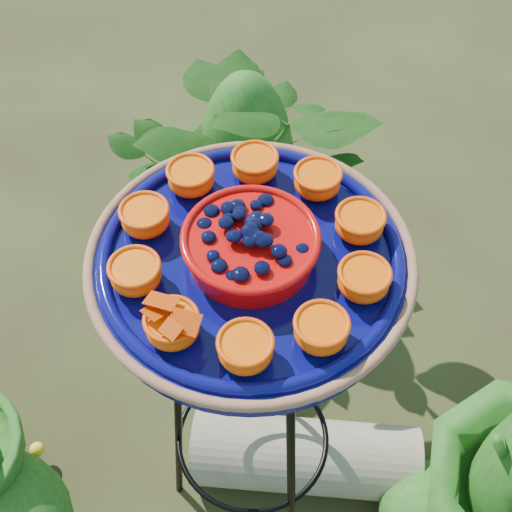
% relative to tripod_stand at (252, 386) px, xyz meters
% --- Properties ---
extents(tripod_stand, '(0.44, 0.44, 0.98)m').
position_rel_tripod_stand_xyz_m(tripod_stand, '(0.00, 0.00, 0.00)').
color(tripod_stand, black).
rests_on(tripod_stand, ground).
extents(feeder_dish, '(0.61, 0.61, 0.12)m').
position_rel_tripod_stand_xyz_m(feeder_dish, '(0.00, -0.00, 0.43)').
color(feeder_dish, '#070858').
rests_on(feeder_dish, tripod_stand).
extents(driftwood_log, '(0.58, 0.53, 0.20)m').
position_rel_tripod_stand_xyz_m(driftwood_log, '(0.06, 0.13, -0.50)').
color(driftwood_log, gray).
rests_on(driftwood_log, ground).
extents(shrub_back_left, '(0.96, 0.96, 0.81)m').
position_rel_tripod_stand_xyz_m(shrub_back_left, '(-0.61, 0.58, -0.19)').
color(shrub_back_left, '#164C14').
rests_on(shrub_back_left, ground).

